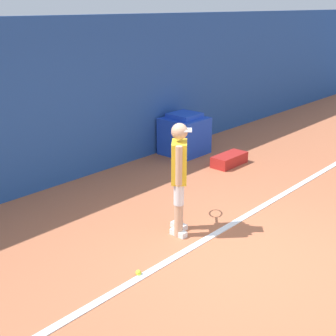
{
  "coord_description": "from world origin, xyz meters",
  "views": [
    {
      "loc": [
        -4.51,
        -2.67,
        3.01
      ],
      "look_at": [
        -0.04,
        1.33,
        0.9
      ],
      "focal_mm": 50.0,
      "sensor_mm": 36.0,
      "label": 1
    }
  ],
  "objects": [
    {
      "name": "tennis_ball",
      "position": [
        -1.2,
        0.76,
        0.03
      ],
      "size": [
        0.07,
        0.07,
        0.07
      ],
      "color": "#D1E533",
      "rests_on": "ground_plane"
    },
    {
      "name": "court_baseline",
      "position": [
        0.0,
        0.71,
        0.01
      ],
      "size": [
        21.6,
        0.1,
        0.01
      ],
      "color": "white",
      "rests_on": "ground_plane"
    },
    {
      "name": "equipment_bag",
      "position": [
        2.81,
        2.26,
        0.11
      ],
      "size": [
        0.8,
        0.36,
        0.22
      ],
      "color": "#B2231E",
      "rests_on": "ground_plane"
    },
    {
      "name": "back_wall",
      "position": [
        0.0,
        3.92,
        1.42
      ],
      "size": [
        24.0,
        0.1,
        2.84
      ],
      "color": "#234C99",
      "rests_on": "ground_plane"
    },
    {
      "name": "covered_chair",
      "position": [
        2.8,
        3.42,
        0.41
      ],
      "size": [
        0.85,
        0.81,
        0.87
      ],
      "color": "blue",
      "rests_on": "ground_plane"
    },
    {
      "name": "tennis_player",
      "position": [
        -0.03,
        1.14,
        0.86
      ],
      "size": [
        0.75,
        0.64,
        1.56
      ],
      "rotation": [
        0.0,
        0.0,
        0.68
      ],
      "color": "tan",
      "rests_on": "ground_plane"
    },
    {
      "name": "ground_plane",
      "position": [
        0.0,
        0.0,
        0.0
      ],
      "size": [
        24.0,
        24.0,
        0.0
      ],
      "primitive_type": "plane",
      "color": "#B76642"
    }
  ]
}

